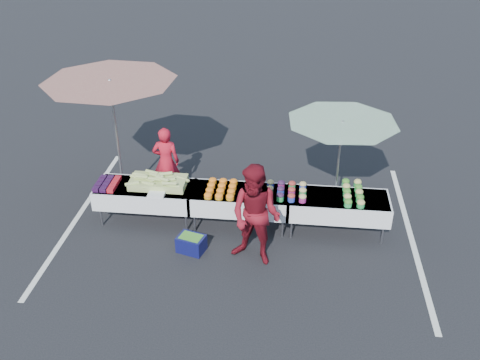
# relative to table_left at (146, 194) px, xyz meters

# --- Properties ---
(ground) EXTENTS (80.00, 80.00, 0.00)m
(ground) POSITION_rel_table_left_xyz_m (1.80, 0.00, -0.58)
(ground) COLOR black
(stripe_left) EXTENTS (0.10, 5.00, 0.00)m
(stripe_left) POSITION_rel_table_left_xyz_m (-1.40, 0.00, -0.58)
(stripe_left) COLOR silver
(stripe_left) RESTS_ON ground
(stripe_right) EXTENTS (0.10, 5.00, 0.00)m
(stripe_right) POSITION_rel_table_left_xyz_m (5.00, 0.00, -0.58)
(stripe_right) COLOR silver
(stripe_right) RESTS_ON ground
(table_left) EXTENTS (1.86, 0.81, 0.75)m
(table_left) POSITION_rel_table_left_xyz_m (0.00, 0.00, 0.00)
(table_left) COLOR white
(table_left) RESTS_ON ground
(table_center) EXTENTS (1.86, 0.81, 0.75)m
(table_center) POSITION_rel_table_left_xyz_m (1.80, 0.00, 0.00)
(table_center) COLOR white
(table_center) RESTS_ON ground
(table_right) EXTENTS (1.86, 0.81, 0.75)m
(table_right) POSITION_rel_table_left_xyz_m (3.60, 0.00, 0.00)
(table_right) COLOR white
(table_right) RESTS_ON ground
(berry_punnets) EXTENTS (0.40, 0.54, 0.08)m
(berry_punnets) POSITION_rel_table_left_xyz_m (-0.71, -0.06, 0.21)
(berry_punnets) COLOR black
(berry_punnets) RESTS_ON table_left
(corn_pile) EXTENTS (1.16, 0.57, 0.26)m
(corn_pile) POSITION_rel_table_left_xyz_m (0.24, 0.04, 0.26)
(corn_pile) COLOR #ACC263
(corn_pile) RESTS_ON table_left
(plastic_bags) EXTENTS (0.30, 0.25, 0.05)m
(plastic_bags) POSITION_rel_table_left_xyz_m (0.30, -0.30, 0.19)
(plastic_bags) COLOR white
(plastic_bags) RESTS_ON table_left
(carrot_bowls) EXTENTS (0.55, 0.69, 0.11)m
(carrot_bowls) POSITION_rel_table_left_xyz_m (1.45, -0.01, 0.22)
(carrot_bowls) COLOR orange
(carrot_bowls) RESTS_ON table_center
(potato_cups) EXTENTS (0.94, 0.58, 0.16)m
(potato_cups) POSITION_rel_table_left_xyz_m (2.55, 0.00, 0.25)
(potato_cups) COLOR #273DB9
(potato_cups) RESTS_ON table_right
(bean_baskets) EXTENTS (0.36, 0.86, 0.15)m
(bean_baskets) POSITION_rel_table_left_xyz_m (3.86, 0.08, 0.24)
(bean_baskets) COLOR green
(bean_baskets) RESTS_ON table_right
(vendor) EXTENTS (0.57, 0.39, 1.49)m
(vendor) POSITION_rel_table_left_xyz_m (0.17, 1.02, 0.16)
(vendor) COLOR red
(vendor) RESTS_ON ground
(customer) EXTENTS (1.08, 0.96, 1.84)m
(customer) POSITION_rel_table_left_xyz_m (2.18, -1.01, 0.34)
(customer) COLOR maroon
(customer) RESTS_ON ground
(umbrella_left) EXTENTS (3.20, 3.20, 2.57)m
(umbrella_left) POSITION_rel_table_left_xyz_m (-0.70, 0.73, 1.75)
(umbrella_left) COLOR black
(umbrella_left) RESTS_ON ground
(umbrella_right) EXTENTS (2.53, 2.53, 2.06)m
(umbrella_right) POSITION_rel_table_left_xyz_m (3.58, 0.47, 1.28)
(umbrella_right) COLOR black
(umbrella_right) RESTS_ON ground
(storage_bin) EXTENTS (0.55, 0.46, 0.31)m
(storage_bin) POSITION_rel_table_left_xyz_m (1.03, -0.88, -0.42)
(storage_bin) COLOR #0E1046
(storage_bin) RESTS_ON ground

